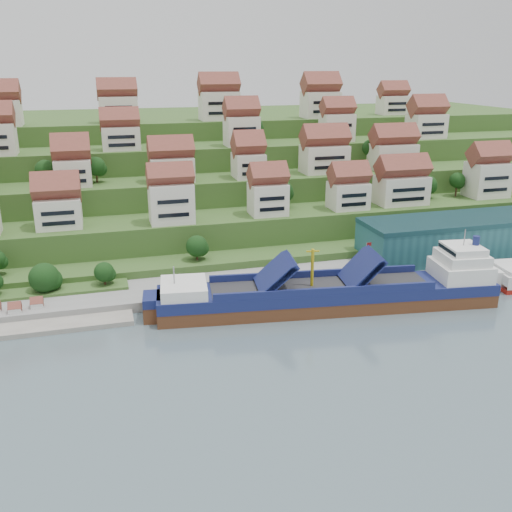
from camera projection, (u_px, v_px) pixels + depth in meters
name	position (u px, v px, depth m)	size (l,w,h in m)	color
ground	(307.00, 310.00, 119.63)	(300.00, 300.00, 0.00)	slate
quay	(363.00, 272.00, 138.07)	(180.00, 14.00, 2.20)	gray
pebble_beach	(18.00, 316.00, 115.55)	(45.00, 20.00, 1.00)	gray
hillside	(209.00, 173.00, 210.61)	(260.00, 128.00, 31.00)	#2D4C1E
hillside_village	(234.00, 152.00, 166.71)	(158.62, 64.22, 29.18)	silver
hillside_trees	(226.00, 184.00, 155.40)	(131.89, 63.04, 31.11)	#173E14
warehouse	(475.00, 235.00, 146.13)	(60.00, 15.00, 10.00)	#235960
flagpole	(366.00, 256.00, 131.17)	(1.28, 0.16, 8.00)	gray
beach_huts	(5.00, 312.00, 113.39)	(14.40, 3.70, 2.20)	white
cargo_ship	(337.00, 294.00, 119.94)	(71.90, 19.89, 15.67)	#57301A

